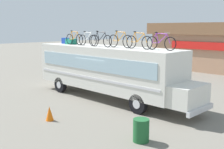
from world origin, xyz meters
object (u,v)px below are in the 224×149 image
(luggage_bag_2, at_px, (71,41))
(rooftop_bicycle_4, at_px, (120,41))
(rooftop_bicycle_6, at_px, (161,43))
(rooftop_bicycle_1, at_px, (74,39))
(rooftop_bicycle_3, at_px, (101,40))
(rooftop_bicycle_5, at_px, (139,42))
(traffic_cone, at_px, (50,113))
(rooftop_bicycle_2, at_px, (87,40))
(trash_bin, at_px, (141,130))
(bus, at_px, (107,69))
(luggage_bag_1, at_px, (66,41))

(luggage_bag_2, xyz_separation_m, rooftop_bicycle_4, (4.57, -0.05, 0.21))
(rooftop_bicycle_6, bearing_deg, rooftop_bicycle_1, -176.43)
(rooftop_bicycle_3, relative_size, rooftop_bicycle_5, 1.03)
(traffic_cone, bearing_deg, luggage_bag_2, 133.65)
(rooftop_bicycle_1, bearing_deg, rooftop_bicycle_2, 2.94)
(luggage_bag_2, bearing_deg, rooftop_bicycle_3, -5.90)
(trash_bin, bearing_deg, rooftop_bicycle_2, 154.27)
(rooftop_bicycle_6, distance_m, trash_bin, 5.16)
(rooftop_bicycle_1, distance_m, traffic_cone, 6.63)
(rooftop_bicycle_1, bearing_deg, rooftop_bicycle_5, 2.24)
(bus, distance_m, rooftop_bicycle_3, 1.73)
(rooftop_bicycle_2, bearing_deg, luggage_bag_2, 174.25)
(luggage_bag_2, distance_m, rooftop_bicycle_5, 5.91)
(luggage_bag_1, relative_size, rooftop_bicycle_1, 0.30)
(rooftop_bicycle_1, bearing_deg, rooftop_bicycle_6, 3.57)
(rooftop_bicycle_2, xyz_separation_m, rooftop_bicycle_3, (1.36, -0.15, 0.01))
(luggage_bag_1, height_order, rooftop_bicycle_6, rooftop_bicycle_6)
(bus, xyz_separation_m, trash_bin, (5.52, -3.62, -1.39))
(rooftop_bicycle_2, height_order, rooftop_bicycle_6, rooftop_bicycle_6)
(luggage_bag_1, xyz_separation_m, trash_bin, (9.84, -3.78, -2.89))
(rooftop_bicycle_1, relative_size, rooftop_bicycle_4, 0.96)
(luggage_bag_2, relative_size, rooftop_bicycle_5, 0.36)
(luggage_bag_1, distance_m, rooftop_bicycle_1, 1.64)
(bus, bearing_deg, rooftop_bicycle_1, -173.99)
(rooftop_bicycle_1, xyz_separation_m, rooftop_bicycle_2, (1.23, 0.06, -0.01))
(rooftop_bicycle_1, bearing_deg, luggage_bag_2, 159.80)
(rooftop_bicycle_4, height_order, trash_bin, rooftop_bicycle_4)
(rooftop_bicycle_1, xyz_separation_m, rooftop_bicycle_6, (6.44, 0.40, -0.01))
(rooftop_bicycle_2, height_order, rooftop_bicycle_3, rooftop_bicycle_3)
(traffic_cone, bearing_deg, rooftop_bicycle_6, 61.00)
(rooftop_bicycle_1, height_order, traffic_cone, rooftop_bicycle_1)
(bus, bearing_deg, traffic_cone, -77.78)
(rooftop_bicycle_5, bearing_deg, rooftop_bicycle_4, 179.79)
(luggage_bag_2, xyz_separation_m, rooftop_bicycle_3, (3.30, -0.34, 0.20))
(rooftop_bicycle_2, relative_size, rooftop_bicycle_3, 0.92)
(luggage_bag_1, height_order, rooftop_bicycle_5, rooftop_bicycle_5)
(rooftop_bicycle_4, height_order, traffic_cone, rooftop_bicycle_4)
(rooftop_bicycle_5, height_order, traffic_cone, rooftop_bicycle_5)
(rooftop_bicycle_2, relative_size, traffic_cone, 2.47)
(luggage_bag_2, height_order, rooftop_bicycle_2, rooftop_bicycle_2)
(rooftop_bicycle_2, height_order, trash_bin, rooftop_bicycle_2)
(luggage_bag_2, relative_size, rooftop_bicycle_1, 0.37)
(luggage_bag_2, height_order, trash_bin, luggage_bag_2)
(rooftop_bicycle_6, bearing_deg, bus, -178.24)
(bus, distance_m, rooftop_bicycle_4, 2.03)
(bus, distance_m, traffic_cone, 5.05)
(luggage_bag_2, height_order, rooftop_bicycle_1, rooftop_bicycle_1)
(rooftop_bicycle_2, relative_size, rooftop_bicycle_4, 0.93)
(luggage_bag_1, height_order, rooftop_bicycle_1, rooftop_bicycle_1)
(bus, distance_m, rooftop_bicycle_1, 3.24)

